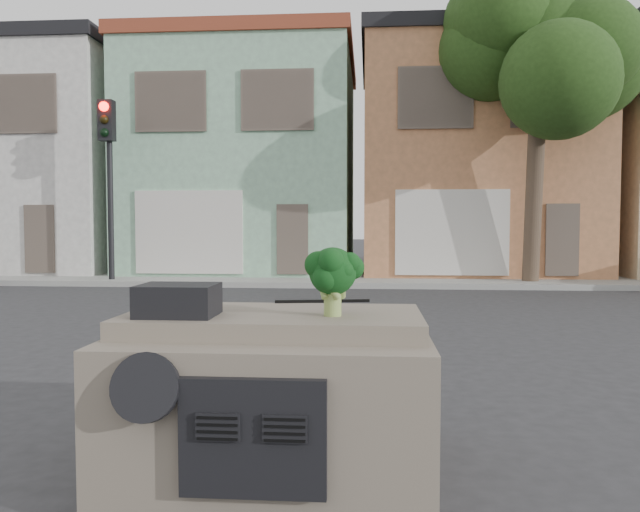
# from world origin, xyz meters

# --- Properties ---
(ground_plane) EXTENTS (120.00, 120.00, 0.00)m
(ground_plane) POSITION_xyz_m (0.00, 0.00, 0.00)
(ground_plane) COLOR #303033
(ground_plane) RESTS_ON ground
(sidewalk) EXTENTS (40.00, 3.00, 0.15)m
(sidewalk) POSITION_xyz_m (0.00, 10.50, 0.07)
(sidewalk) COLOR gray
(sidewalk) RESTS_ON ground
(townhouse_white) EXTENTS (7.20, 8.20, 7.55)m
(townhouse_white) POSITION_xyz_m (-11.00, 14.50, 3.77)
(townhouse_white) COLOR silver
(townhouse_white) RESTS_ON ground
(townhouse_mint) EXTENTS (7.20, 8.20, 7.55)m
(townhouse_mint) POSITION_xyz_m (-3.50, 14.50, 3.77)
(townhouse_mint) COLOR #8DBD9B
(townhouse_mint) RESTS_ON ground
(townhouse_tan) EXTENTS (7.20, 8.20, 7.55)m
(townhouse_tan) POSITION_xyz_m (4.00, 14.50, 3.77)
(townhouse_tan) COLOR #B8774D
(townhouse_tan) RESTS_ON ground
(traffic_signal) EXTENTS (0.40, 0.40, 5.10)m
(traffic_signal) POSITION_xyz_m (-6.50, 9.50, 2.55)
(traffic_signal) COLOR black
(traffic_signal) RESTS_ON ground
(tree_near) EXTENTS (4.40, 4.00, 8.50)m
(tree_near) POSITION_xyz_m (5.00, 9.80, 4.25)
(tree_near) COLOR #234015
(tree_near) RESTS_ON ground
(car_dashboard) EXTENTS (2.00, 1.80, 1.12)m
(car_dashboard) POSITION_xyz_m (0.00, -3.00, 0.56)
(car_dashboard) COLOR #74685A
(car_dashboard) RESTS_ON ground
(instrument_hump) EXTENTS (0.48, 0.38, 0.20)m
(instrument_hump) POSITION_xyz_m (-0.58, -3.35, 1.22)
(instrument_hump) COLOR black
(instrument_hump) RESTS_ON car_dashboard
(wiper_arm) EXTENTS (0.69, 0.15, 0.02)m
(wiper_arm) POSITION_xyz_m (0.28, -2.62, 1.13)
(wiper_arm) COLOR black
(wiper_arm) RESTS_ON car_dashboard
(broccoli) EXTENTS (0.44, 0.44, 0.44)m
(broccoli) POSITION_xyz_m (0.39, -3.28, 1.34)
(broccoli) COLOR black
(broccoli) RESTS_ON car_dashboard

